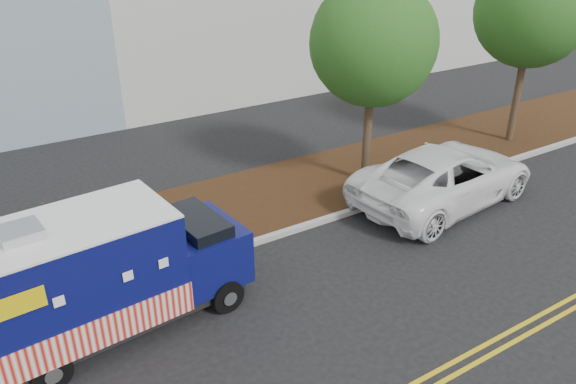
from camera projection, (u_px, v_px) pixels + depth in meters
ground at (207, 297)px, 12.70m from camera, size 120.00×120.00×0.00m
curb at (183, 265)px, 13.73m from camera, size 120.00×0.18×0.15m
mulch_strip at (152, 229)px, 15.32m from camera, size 120.00×4.00×0.15m
tree_c at (373, 43)px, 16.09m from camera, size 3.71×3.71×6.36m
tree_d at (533, 10)px, 19.22m from camera, size 3.93×3.93×6.84m
sign_post at (53, 252)px, 12.16m from camera, size 0.06×0.06×2.40m
food_truck at (103, 277)px, 11.13m from camera, size 5.62×2.52×2.88m
white_car at (445, 175)px, 16.61m from camera, size 6.44×3.50×1.71m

